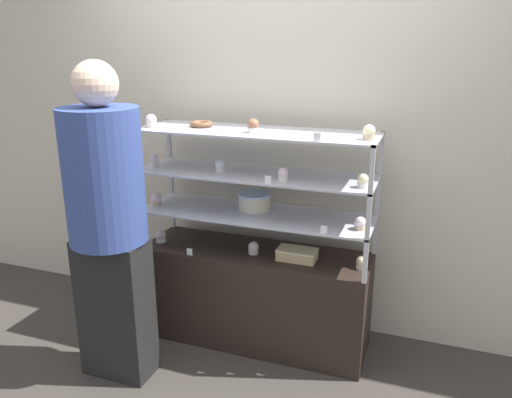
# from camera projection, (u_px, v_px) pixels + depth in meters

# --- Properties ---
(ground_plane) EXTENTS (20.00, 20.00, 0.00)m
(ground_plane) POSITION_uv_depth(u_px,v_px,m) (256.00, 338.00, 3.28)
(ground_plane) COLOR #38332D
(back_wall) EXTENTS (8.00, 0.05, 2.60)m
(back_wall) POSITION_uv_depth(u_px,v_px,m) (275.00, 133.00, 3.22)
(back_wall) COLOR beige
(back_wall) RESTS_ON ground_plane
(display_base) EXTENTS (1.41, 0.44, 0.62)m
(display_base) POSITION_uv_depth(u_px,v_px,m) (256.00, 296.00, 3.19)
(display_base) COLOR black
(display_base) RESTS_ON ground_plane
(display_riser_lower) EXTENTS (1.41, 0.44, 0.25)m
(display_riser_lower) POSITION_uv_depth(u_px,v_px,m) (256.00, 215.00, 3.02)
(display_riser_lower) COLOR #B7B7BC
(display_riser_lower) RESTS_ON display_base
(display_riser_middle) EXTENTS (1.41, 0.44, 0.25)m
(display_riser_middle) POSITION_uv_depth(u_px,v_px,m) (256.00, 175.00, 2.95)
(display_riser_middle) COLOR #B7B7BC
(display_riser_middle) RESTS_ON display_riser_lower
(display_riser_upper) EXTENTS (1.41, 0.44, 0.25)m
(display_riser_upper) POSITION_uv_depth(u_px,v_px,m) (256.00, 133.00, 2.88)
(display_riser_upper) COLOR #B7B7BC
(display_riser_upper) RESTS_ON display_riser_middle
(layer_cake_centerpiece) EXTENTS (0.20, 0.20, 0.10)m
(layer_cake_centerpiece) POSITION_uv_depth(u_px,v_px,m) (255.00, 201.00, 3.07)
(layer_cake_centerpiece) COLOR beige
(layer_cake_centerpiece) RESTS_ON display_riser_lower
(sheet_cake_frosted) EXTENTS (0.23, 0.13, 0.07)m
(sheet_cake_frosted) POSITION_uv_depth(u_px,v_px,m) (297.00, 254.00, 2.96)
(sheet_cake_frosted) COLOR #DBBC84
(sheet_cake_frosted) RESTS_ON display_base
(cupcake_0) EXTENTS (0.06, 0.06, 0.08)m
(cupcake_0) POSITION_uv_depth(u_px,v_px,m) (161.00, 237.00, 3.22)
(cupcake_0) COLOR white
(cupcake_0) RESTS_ON display_base
(cupcake_1) EXTENTS (0.06, 0.06, 0.08)m
(cupcake_1) POSITION_uv_depth(u_px,v_px,m) (254.00, 248.00, 3.04)
(cupcake_1) COLOR beige
(cupcake_1) RESTS_ON display_base
(cupcake_2) EXTENTS (0.06, 0.06, 0.08)m
(cupcake_2) POSITION_uv_depth(u_px,v_px,m) (362.00, 263.00, 2.84)
(cupcake_2) COLOR beige
(cupcake_2) RESTS_ON display_base
(price_tag_0) EXTENTS (0.04, 0.00, 0.04)m
(price_tag_0) POSITION_uv_depth(u_px,v_px,m) (190.00, 252.00, 3.02)
(price_tag_0) COLOR white
(price_tag_0) RESTS_ON display_base
(cupcake_3) EXTENTS (0.07, 0.07, 0.07)m
(cupcake_3) POSITION_uv_depth(u_px,v_px,m) (156.00, 199.00, 3.17)
(cupcake_3) COLOR #CCB28C
(cupcake_3) RESTS_ON display_riser_lower
(cupcake_4) EXTENTS (0.07, 0.07, 0.07)m
(cupcake_4) POSITION_uv_depth(u_px,v_px,m) (360.00, 224.00, 2.74)
(cupcake_4) COLOR #CCB28C
(cupcake_4) RESTS_ON display_riser_lower
(price_tag_1) EXTENTS (0.04, 0.00, 0.04)m
(price_tag_1) POSITION_uv_depth(u_px,v_px,m) (324.00, 230.00, 2.68)
(price_tag_1) COLOR white
(price_tag_1) RESTS_ON display_riser_lower
(cupcake_5) EXTENTS (0.06, 0.06, 0.08)m
(cupcake_5) POSITION_uv_depth(u_px,v_px,m) (154.00, 160.00, 3.10)
(cupcake_5) COLOR white
(cupcake_5) RESTS_ON display_riser_middle
(cupcake_6) EXTENTS (0.06, 0.06, 0.08)m
(cupcake_6) POSITION_uv_depth(u_px,v_px,m) (220.00, 166.00, 2.96)
(cupcake_6) COLOR white
(cupcake_6) RESTS_ON display_riser_middle
(cupcake_7) EXTENTS (0.06, 0.06, 0.08)m
(cupcake_7) POSITION_uv_depth(u_px,v_px,m) (283.00, 175.00, 2.76)
(cupcake_7) COLOR white
(cupcake_7) RESTS_ON display_riser_middle
(cupcake_8) EXTENTS (0.06, 0.06, 0.08)m
(cupcake_8) POSITION_uv_depth(u_px,v_px,m) (363.00, 181.00, 2.63)
(cupcake_8) COLOR white
(cupcake_8) RESTS_ON display_riser_middle
(price_tag_2) EXTENTS (0.04, 0.00, 0.04)m
(price_tag_2) POSITION_uv_depth(u_px,v_px,m) (268.00, 180.00, 2.71)
(price_tag_2) COLOR white
(price_tag_2) RESTS_ON display_riser_middle
(cupcake_9) EXTENTS (0.07, 0.07, 0.08)m
(cupcake_9) POSITION_uv_depth(u_px,v_px,m) (151.00, 121.00, 2.98)
(cupcake_9) COLOR beige
(cupcake_9) RESTS_ON display_riser_upper
(cupcake_10) EXTENTS (0.07, 0.07, 0.08)m
(cupcake_10) POSITION_uv_depth(u_px,v_px,m) (253.00, 126.00, 2.80)
(cupcake_10) COLOR white
(cupcake_10) RESTS_ON display_riser_upper
(cupcake_11) EXTENTS (0.07, 0.07, 0.08)m
(cupcake_11) POSITION_uv_depth(u_px,v_px,m) (369.00, 133.00, 2.59)
(cupcake_11) COLOR #CCB28C
(cupcake_11) RESTS_ON display_riser_upper
(price_tag_3) EXTENTS (0.04, 0.00, 0.04)m
(price_tag_3) POSITION_uv_depth(u_px,v_px,m) (317.00, 137.00, 2.55)
(price_tag_3) COLOR white
(price_tag_3) RESTS_ON display_riser_upper
(donut_glazed) EXTENTS (0.14, 0.14, 0.03)m
(donut_glazed) POSITION_uv_depth(u_px,v_px,m) (201.00, 124.00, 3.01)
(donut_glazed) COLOR brown
(donut_glazed) RESTS_ON display_riser_upper
(customer_figure) EXTENTS (0.41, 0.41, 1.78)m
(customer_figure) POSITION_uv_depth(u_px,v_px,m) (108.00, 219.00, 2.68)
(customer_figure) COLOR black
(customer_figure) RESTS_ON ground_plane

